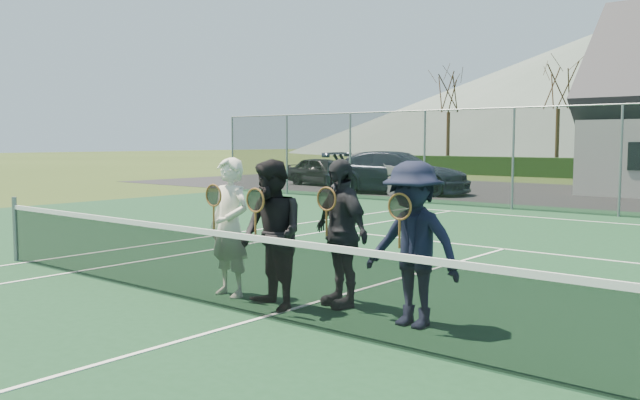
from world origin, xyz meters
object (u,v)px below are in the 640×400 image
(tennis_net, at_px, (262,273))
(player_c, at_px, (341,233))
(player_a, at_px, (230,227))
(player_b, at_px, (272,235))
(car_a, at_px, (323,171))
(car_c, at_px, (397,173))
(player_d, at_px, (413,244))
(car_b, at_px, (387,172))

(tennis_net, distance_m, player_c, 1.16)
(player_a, xyz_separation_m, player_b, (0.91, -0.16, -0.00))
(player_a, xyz_separation_m, player_c, (1.42, 0.51, -0.00))
(car_a, height_order, car_c, car_c)
(car_a, distance_m, car_c, 5.53)
(player_a, height_order, player_d, same)
(car_b, bearing_deg, player_d, -124.48)
(car_b, xyz_separation_m, player_c, (9.93, -15.67, 0.12))
(tennis_net, bearing_deg, car_b, 119.91)
(car_a, bearing_deg, player_a, -135.83)
(car_b, xyz_separation_m, car_c, (0.62, -0.20, 0.02))
(player_d, bearing_deg, tennis_net, -151.27)
(player_a, distance_m, player_c, 1.51)
(player_a, bearing_deg, player_c, 19.54)
(car_b, height_order, car_c, car_c)
(player_a, bearing_deg, car_c, 116.30)
(tennis_net, height_order, player_a, player_a)
(tennis_net, xyz_separation_m, player_d, (1.49, 0.82, 0.38))
(car_b, relative_size, player_b, 2.70)
(player_b, bearing_deg, car_a, 127.96)
(player_c, bearing_deg, player_b, -127.88)
(tennis_net, bearing_deg, car_c, 118.59)
(player_b, bearing_deg, car_c, 118.61)
(player_c, bearing_deg, player_a, -160.46)
(player_b, bearing_deg, tennis_net, -61.87)
(tennis_net, height_order, player_d, player_d)
(player_a, relative_size, player_c, 1.00)
(car_a, relative_size, player_d, 2.13)
(player_c, distance_m, player_d, 1.20)
(car_c, height_order, tennis_net, car_c)
(car_c, xyz_separation_m, player_d, (10.49, -15.70, 0.10))
(player_b, xyz_separation_m, player_c, (0.52, 0.67, 0.00))
(car_a, xyz_separation_m, car_c, (5.21, -1.82, 0.17))
(car_a, bearing_deg, tennis_net, -134.42)
(car_a, relative_size, tennis_net, 0.33)
(car_b, bearing_deg, player_b, -129.47)
(car_a, distance_m, player_c, 22.59)
(player_b, distance_m, player_c, 0.84)
(car_a, xyz_separation_m, player_b, (14.01, -17.96, 0.27))
(car_b, relative_size, player_a, 2.70)
(car_a, height_order, car_b, car_b)
(car_c, bearing_deg, player_a, -164.50)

